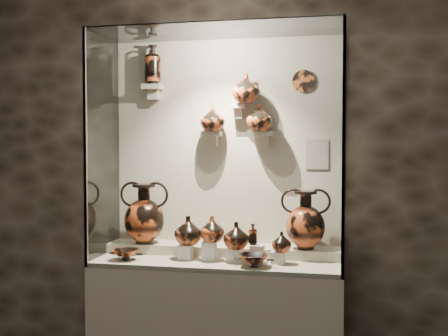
# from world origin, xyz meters

# --- Properties ---
(wall_back) EXTENTS (5.00, 0.02, 3.20)m
(wall_back) POSITION_xyz_m (0.00, 2.50, 1.60)
(wall_back) COLOR #2E261D
(wall_back) RESTS_ON ground
(plinth) EXTENTS (1.70, 0.60, 0.80)m
(plinth) POSITION_xyz_m (0.00, 2.18, 0.40)
(plinth) COLOR beige
(plinth) RESTS_ON floor
(front_tier) EXTENTS (1.68, 0.58, 0.03)m
(front_tier) POSITION_xyz_m (0.00, 2.18, 0.82)
(front_tier) COLOR #B9AB8F
(front_tier) RESTS_ON plinth
(rear_tier) EXTENTS (1.70, 0.25, 0.10)m
(rear_tier) POSITION_xyz_m (0.00, 2.35, 0.85)
(rear_tier) COLOR #B9AB8F
(rear_tier) RESTS_ON plinth
(back_panel) EXTENTS (1.70, 0.03, 1.60)m
(back_panel) POSITION_xyz_m (0.00, 2.50, 1.60)
(back_panel) COLOR beige
(back_panel) RESTS_ON plinth
(glass_front) EXTENTS (1.70, 0.01, 1.60)m
(glass_front) POSITION_xyz_m (0.00, 1.88, 1.60)
(glass_front) COLOR white
(glass_front) RESTS_ON plinth
(glass_left) EXTENTS (0.01, 0.60, 1.60)m
(glass_left) POSITION_xyz_m (-0.85, 2.18, 1.60)
(glass_left) COLOR white
(glass_left) RESTS_ON plinth
(glass_right) EXTENTS (0.01, 0.60, 1.60)m
(glass_right) POSITION_xyz_m (0.85, 2.18, 1.60)
(glass_right) COLOR white
(glass_right) RESTS_ON plinth
(glass_top) EXTENTS (1.70, 0.60, 0.01)m
(glass_top) POSITION_xyz_m (0.00, 2.18, 2.40)
(glass_top) COLOR white
(glass_top) RESTS_ON back_panel
(frame_post_left) EXTENTS (0.02, 0.02, 1.60)m
(frame_post_left) POSITION_xyz_m (-0.84, 1.89, 1.60)
(frame_post_left) COLOR gray
(frame_post_left) RESTS_ON plinth
(frame_post_right) EXTENTS (0.02, 0.02, 1.60)m
(frame_post_right) POSITION_xyz_m (0.84, 1.89, 1.60)
(frame_post_right) COLOR gray
(frame_post_right) RESTS_ON plinth
(pedestal_a) EXTENTS (0.09, 0.09, 0.10)m
(pedestal_a) POSITION_xyz_m (-0.22, 2.13, 0.88)
(pedestal_a) COLOR silver
(pedestal_a) RESTS_ON front_tier
(pedestal_b) EXTENTS (0.09, 0.09, 0.13)m
(pedestal_b) POSITION_xyz_m (-0.05, 2.13, 0.90)
(pedestal_b) COLOR silver
(pedestal_b) RESTS_ON front_tier
(pedestal_c) EXTENTS (0.09, 0.09, 0.09)m
(pedestal_c) POSITION_xyz_m (0.12, 2.13, 0.88)
(pedestal_c) COLOR silver
(pedestal_c) RESTS_ON front_tier
(pedestal_d) EXTENTS (0.09, 0.09, 0.12)m
(pedestal_d) POSITION_xyz_m (0.28, 2.13, 0.89)
(pedestal_d) COLOR silver
(pedestal_d) RESTS_ON front_tier
(pedestal_e) EXTENTS (0.09, 0.09, 0.08)m
(pedestal_e) POSITION_xyz_m (0.42, 2.13, 0.87)
(pedestal_e) COLOR silver
(pedestal_e) RESTS_ON front_tier
(bracket_ul) EXTENTS (0.14, 0.12, 0.04)m
(bracket_ul) POSITION_xyz_m (-0.55, 2.42, 2.05)
(bracket_ul) COLOR beige
(bracket_ul) RESTS_ON back_panel
(bracket_ca) EXTENTS (0.14, 0.12, 0.04)m
(bracket_ca) POSITION_xyz_m (-0.10, 2.42, 1.70)
(bracket_ca) COLOR beige
(bracket_ca) RESTS_ON back_panel
(bracket_cb) EXTENTS (0.10, 0.12, 0.04)m
(bracket_cb) POSITION_xyz_m (0.10, 2.42, 1.90)
(bracket_cb) COLOR beige
(bracket_cb) RESTS_ON back_panel
(bracket_cc) EXTENTS (0.14, 0.12, 0.04)m
(bracket_cc) POSITION_xyz_m (0.28, 2.42, 1.70)
(bracket_cc) COLOR beige
(bracket_cc) RESTS_ON back_panel
(amphora_left) EXTENTS (0.39, 0.39, 0.44)m
(amphora_left) POSITION_xyz_m (-0.58, 2.29, 1.12)
(amphora_left) COLOR #A3421F
(amphora_left) RESTS_ON rear_tier
(amphora_right) EXTENTS (0.41, 0.41, 0.41)m
(amphora_right) POSITION_xyz_m (0.59, 2.31, 1.10)
(amphora_right) COLOR #A3421F
(amphora_right) RESTS_ON rear_tier
(jug_a) EXTENTS (0.20, 0.20, 0.20)m
(jug_a) POSITION_xyz_m (-0.20, 2.15, 1.03)
(jug_a) COLOR #A3421F
(jug_a) RESTS_ON pedestal_a
(jug_b) EXTENTS (0.21, 0.21, 0.18)m
(jug_b) POSITION_xyz_m (-0.03, 2.13, 1.05)
(jug_b) COLOR #C64A23
(jug_b) RESTS_ON pedestal_b
(jug_c) EXTENTS (0.20, 0.20, 0.18)m
(jug_c) POSITION_xyz_m (0.14, 2.11, 1.01)
(jug_c) COLOR #A3421F
(jug_c) RESTS_ON pedestal_c
(jug_e) EXTENTS (0.16, 0.16, 0.14)m
(jug_e) POSITION_xyz_m (0.45, 2.11, 0.98)
(jug_e) COLOR #A3421F
(jug_e) RESTS_ON pedestal_e
(lekythos_small) EXTENTS (0.08, 0.08, 0.16)m
(lekythos_small) POSITION_xyz_m (0.25, 2.13, 1.03)
(lekythos_small) COLOR #C64A23
(lekythos_small) RESTS_ON pedestal_d
(kylix_left) EXTENTS (0.29, 0.27, 0.09)m
(kylix_left) POSITION_xyz_m (-0.61, 2.03, 0.88)
(kylix_left) COLOR #C64A23
(kylix_left) RESTS_ON front_tier
(kylix_right) EXTENTS (0.29, 0.26, 0.10)m
(kylix_right) POSITION_xyz_m (0.28, 2.00, 0.88)
(kylix_right) COLOR #A3421F
(kylix_right) RESTS_ON front_tier
(lekythos_tall) EXTENTS (0.16, 0.16, 0.33)m
(lekythos_tall) POSITION_xyz_m (-0.54, 2.40, 2.23)
(lekythos_tall) COLOR #A3421F
(lekythos_tall) RESTS_ON bracket_ul
(ovoid_vase_a) EXTENTS (0.22, 0.22, 0.18)m
(ovoid_vase_a) POSITION_xyz_m (-0.08, 2.38, 1.81)
(ovoid_vase_a) COLOR #C64A23
(ovoid_vase_a) RESTS_ON bracket_ca
(ovoid_vase_b) EXTENTS (0.25, 0.25, 0.21)m
(ovoid_vase_b) POSITION_xyz_m (0.16, 2.37, 2.02)
(ovoid_vase_b) COLOR #C64A23
(ovoid_vase_b) RESTS_ON bracket_cb
(ovoid_vase_c) EXTENTS (0.21, 0.21, 0.19)m
(ovoid_vase_c) POSITION_xyz_m (0.26, 2.38, 1.81)
(ovoid_vase_c) COLOR #C64A23
(ovoid_vase_c) RESTS_ON bracket_cc
(wall_plate) EXTENTS (0.16, 0.02, 0.16)m
(wall_plate) POSITION_xyz_m (0.56, 2.47, 2.07)
(wall_plate) COLOR #BB5A24
(wall_plate) RESTS_ON back_panel
(info_placard) EXTENTS (0.16, 0.01, 0.21)m
(info_placard) POSITION_xyz_m (0.66, 2.47, 1.55)
(info_placard) COLOR beige
(info_placard) RESTS_ON back_panel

